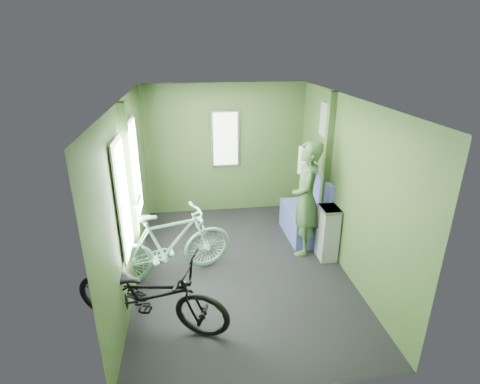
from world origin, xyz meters
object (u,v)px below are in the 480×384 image
object	(u,v)px
waste_box	(328,233)
bench_seat	(305,219)
passenger	(306,199)
bicycle_mint	(172,278)
bicycle_black	(153,328)

from	to	relation	value
waste_box	bench_seat	xyz separation A→B (m)	(-0.11, 0.68, -0.10)
passenger	bench_seat	distance (m)	0.73
bicycle_mint	passenger	world-z (taller)	passenger
bicycle_mint	passenger	xyz separation A→B (m)	(1.93, 0.45, 0.85)
bicycle_black	bicycle_mint	distance (m)	0.94
bicycle_black	bicycle_mint	size ratio (longest dim) A/B	1.03
bicycle_mint	bench_seat	world-z (taller)	bench_seat
bicycle_mint	bench_seat	distance (m)	2.30
bicycle_mint	waste_box	distance (m)	2.25
bicycle_black	waste_box	world-z (taller)	waste_box
passenger	bench_seat	size ratio (longest dim) A/B	1.67
passenger	waste_box	distance (m)	0.58
waste_box	bicycle_black	bearing A→B (deg)	-154.25
passenger	waste_box	world-z (taller)	passenger
bicycle_black	bench_seat	world-z (taller)	bench_seat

